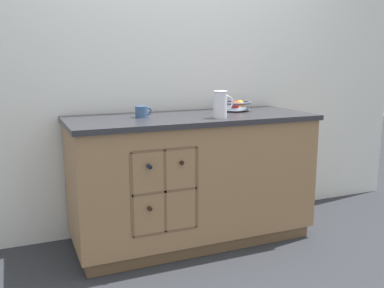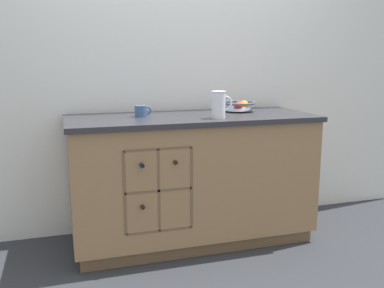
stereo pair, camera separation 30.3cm
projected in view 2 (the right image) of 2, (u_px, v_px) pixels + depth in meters
The scene contains 6 objects.
ground_plane at pixel (192, 239), 3.18m from camera, with size 14.00×14.00×0.00m, color #2D3035.
back_wall at pixel (177, 64), 3.30m from camera, with size 4.40×0.06×2.55m, color silver.
kitchen_island at pixel (192, 178), 3.08m from camera, with size 1.74×0.71×0.92m.
fruit_bowl at pixel (239, 105), 3.24m from camera, with size 0.26×0.26×0.08m.
white_pitcher at pixel (219, 104), 2.85m from camera, with size 0.15×0.10×0.18m.
ceramic_mug at pixel (141, 111), 2.94m from camera, with size 0.12×0.08×0.08m.
Camera 2 is at (-0.88, -2.85, 1.31)m, focal length 40.00 mm.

